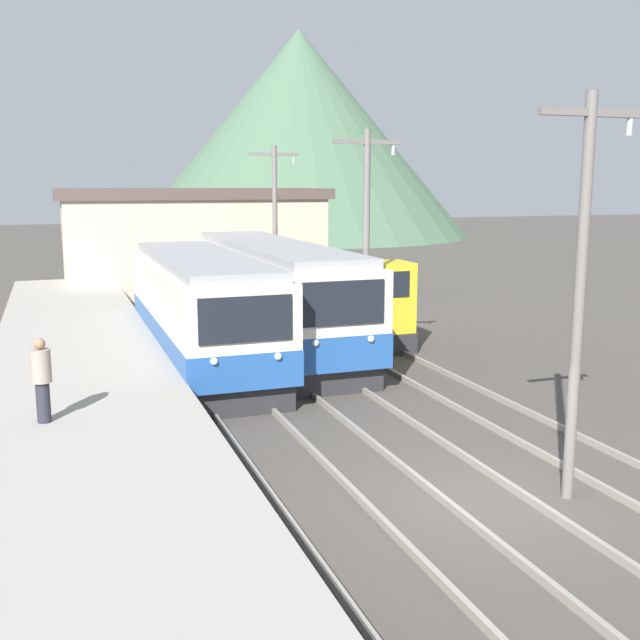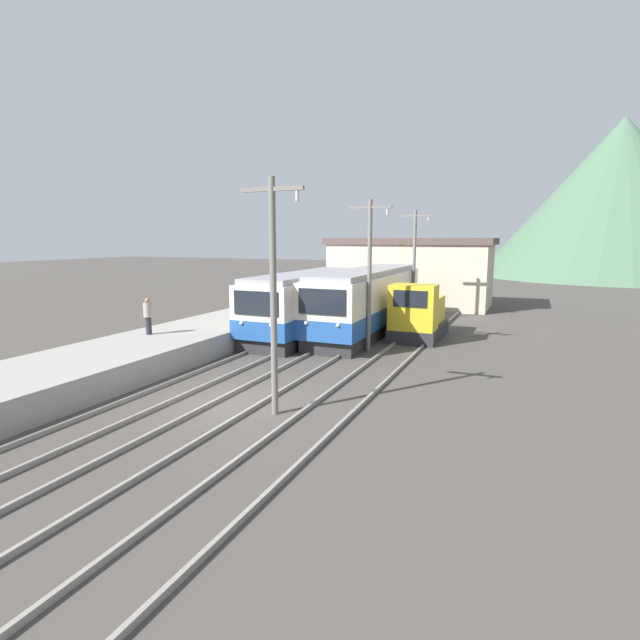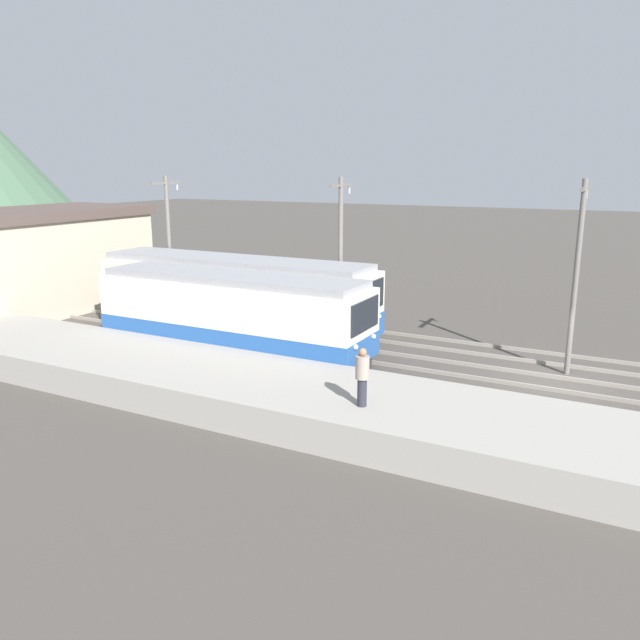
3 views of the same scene
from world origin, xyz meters
TOP-DOWN VIEW (x-y plane):
  - ground_plane at (0.00, 0.00)m, footprint 200.00×200.00m
  - platform_left at (-6.25, 0.00)m, footprint 4.50×54.00m
  - track_left at (-2.60, 0.00)m, footprint 1.54×60.00m
  - track_center at (0.20, 0.00)m, footprint 1.54×60.00m
  - track_right at (3.20, 0.00)m, footprint 1.54×60.00m
  - commuter_train_left at (-2.60, 11.50)m, footprint 2.84×11.20m
  - commuter_train_center at (0.20, 13.39)m, footprint 2.84×13.15m
  - shunting_locomotive at (3.20, 12.94)m, footprint 2.40×4.69m
  - catenary_mast_near at (1.71, -0.30)m, footprint 2.00×0.20m
  - catenary_mast_mid at (1.71, 8.96)m, footprint 2.00×0.20m
  - catenary_mast_far at (1.71, 18.22)m, footprint 2.00×0.20m
  - person_on_platform at (-7.06, 4.08)m, footprint 0.38×0.38m
  - station_building at (-0.27, 26.00)m, footprint 12.60×6.30m

SIDE VIEW (x-z plane):
  - ground_plane at x=0.00m, z-range 0.00..0.00m
  - track_left at x=-2.60m, z-range 0.00..0.14m
  - track_center at x=0.20m, z-range 0.00..0.14m
  - track_right at x=3.20m, z-range 0.00..0.14m
  - platform_left at x=-6.25m, z-range 0.00..1.02m
  - shunting_locomotive at x=3.20m, z-range -0.29..2.71m
  - commuter_train_left at x=-2.60m, z-range -0.11..3.34m
  - commuter_train_center at x=0.20m, z-range -0.12..3.47m
  - person_on_platform at x=-7.06m, z-range 1.09..2.74m
  - station_building at x=-0.27m, z-range 0.02..5.33m
  - catenary_mast_near at x=1.71m, z-range 0.32..7.34m
  - catenary_mast_mid at x=1.71m, z-range 0.32..7.34m
  - catenary_mast_far at x=1.71m, z-range 0.32..7.34m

